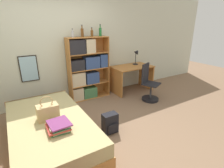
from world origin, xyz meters
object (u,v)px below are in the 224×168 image
desk_chair (149,88)px  bed (50,131)px  bottle_clear (92,33)px  bottle_blue (100,32)px  handbag (48,112)px  desk (132,74)px  bottle_green (73,34)px  backpack (110,123)px  book_stack_on_bed (59,126)px  desk_lamp (137,54)px  bottle_brown (82,32)px  bookcase (86,69)px

desk_chair → bed: bearing=-169.6°
bottle_clear → bottle_blue: size_ratio=0.76×
handbag → desk: size_ratio=0.34×
desk → bottle_blue: bearing=166.9°
bottle_green → backpack: bearing=-89.9°
bottle_blue → desk_chair: bottle_blue is taller
book_stack_on_bed → bottle_blue: bottle_blue is taller
book_stack_on_bed → desk: 2.99m
book_stack_on_bed → handbag: bearing=98.5°
bottle_blue → backpack: (-0.71, -1.66, -1.49)m
bed → backpack: bearing=-13.3°
desk_lamp → desk_chair: 1.16m
backpack → desk: bearing=42.6°
bed → bottle_blue: bearing=40.0°
handbag → backpack: bearing=-12.4°
desk_lamp → bottle_clear: bearing=178.9°
bottle_blue → desk: bearing=-13.1°
bottle_green → desk_chair: bearing=-31.4°
bottle_brown → desk_lamp: bearing=-3.2°
handbag → bottle_clear: bearing=43.9°
handbag → bottle_clear: bottle_clear is taller
bookcase → bottle_blue: 1.00m
bottle_green → bottle_clear: bearing=-6.9°
bed → desk: (2.57, 1.22, 0.27)m
bookcase → desk_lamp: (1.57, -0.05, 0.25)m
bed → backpack: bed is taller
bottle_brown → desk_lamp: (1.60, -0.09, -0.65)m
handbag → book_stack_on_bed: size_ratio=1.10×
book_stack_on_bed → bottle_brown: size_ratio=1.28×
backpack → bottle_green: bearing=90.1°
handbag → bottle_green: size_ratio=2.01×
desk_chair → backpack: desk_chair is taller
bottle_green → bottle_blue: bearing=-0.2°
bottle_green → desk: bearing=-7.4°
bottle_green → bottle_clear: size_ratio=0.89×
bottle_green → bottle_brown: 0.24m
bottle_clear → desk_lamp: bearing=-1.1°
desk → desk_chair: size_ratio=1.21×
bottle_brown → handbag: bearing=-130.1°
bottle_blue → desk: 1.48m
bottle_clear → desk_lamp: size_ratio=0.48×
bottle_green → desk_chair: 2.27m
book_stack_on_bed → desk_lamp: 3.31m
handbag → bottle_brown: size_ratio=1.41×
book_stack_on_bed → bottle_blue: size_ratio=1.24×
bottle_blue → bottle_green: bearing=179.8°
bottle_green → desk_lamp: bottle_green is taller
book_stack_on_bed → bed: bearing=98.5°
desk_chair → bottle_green: bearing=148.6°
bed → bottle_blue: (1.70, 1.43, 1.44)m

